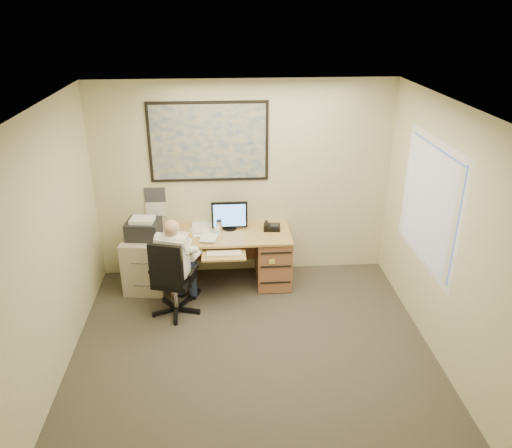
{
  "coord_description": "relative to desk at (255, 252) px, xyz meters",
  "views": [
    {
      "loc": [
        -0.28,
        -4.13,
        3.59
      ],
      "look_at": [
        0.1,
        1.3,
        1.14
      ],
      "focal_mm": 35.0,
      "sensor_mm": 36.0,
      "label": 1
    }
  ],
  "objects": [
    {
      "name": "desk",
      "position": [
        0.0,
        0.0,
        0.0
      ],
      "size": [
        1.6,
        0.97,
        1.14
      ],
      "color": "tan",
      "rests_on": "ground"
    },
    {
      "name": "filing_cabinet",
      "position": [
        -1.46,
        -0.04,
        -0.01
      ],
      "size": [
        0.6,
        0.69,
        1.02
      ],
      "rotation": [
        0.0,
        0.0,
        -0.13
      ],
      "color": "#B9A995",
      "rests_on": "ground"
    },
    {
      "name": "office_chair",
      "position": [
        -1.03,
        -0.73,
        -0.14
      ],
      "size": [
        0.76,
        0.76,
        1.04
      ],
      "rotation": [
        0.0,
        0.0,
        -0.28
      ],
      "color": "black",
      "rests_on": "ground"
    },
    {
      "name": "room_shell",
      "position": [
        -0.13,
        -1.9,
        0.91
      ],
      "size": [
        4.0,
        4.5,
        2.7
      ],
      "color": "#3B352D",
      "rests_on": "ground"
    },
    {
      "name": "wall_calendar",
      "position": [
        -1.33,
        0.34,
        0.64
      ],
      "size": [
        0.28,
        0.01,
        0.42
      ],
      "primitive_type": "cube",
      "color": "white",
      "rests_on": "room_shell"
    },
    {
      "name": "window_blinds",
      "position": [
        1.84,
        -1.1,
        1.11
      ],
      "size": [
        0.06,
        1.4,
        1.3
      ],
      "primitive_type": null,
      "color": "#ECE6CC",
      "rests_on": "room_shell"
    },
    {
      "name": "world_map",
      "position": [
        -0.58,
        0.33,
        1.46
      ],
      "size": [
        1.56,
        0.03,
        1.06
      ],
      "primitive_type": "cube",
      "color": "#1E4C93",
      "rests_on": "room_shell"
    },
    {
      "name": "person",
      "position": [
        -1.04,
        -0.66,
        0.18
      ],
      "size": [
        0.7,
        0.84,
        1.24
      ],
      "primitive_type": null,
      "rotation": [
        0.0,
        0.0,
        -0.33
      ],
      "color": "white",
      "rests_on": "office_chair"
    }
  ]
}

